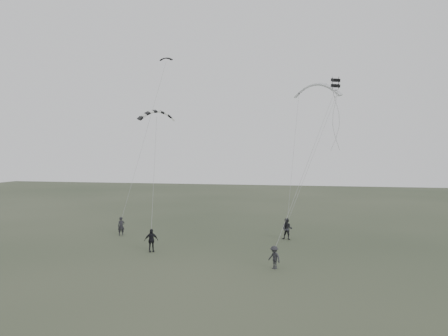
% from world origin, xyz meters
% --- Properties ---
extents(ground, '(140.00, 140.00, 0.00)m').
position_xyz_m(ground, '(0.00, 0.00, 0.00)').
color(ground, '#323D2A').
rests_on(ground, ground).
extents(flyer_left, '(0.73, 0.65, 1.69)m').
position_xyz_m(flyer_left, '(-8.35, 4.92, 0.85)').
color(flyer_left, black).
rests_on(flyer_left, ground).
extents(flyer_right, '(1.00, 0.82, 1.86)m').
position_xyz_m(flyer_right, '(6.61, 6.22, 0.93)').
color(flyer_right, black).
rests_on(flyer_right, ground).
extents(flyer_center, '(1.10, 0.90, 1.76)m').
position_xyz_m(flyer_center, '(-3.19, -0.69, 0.88)').
color(flyer_center, black).
rests_on(flyer_center, ground).
extents(flyer_far, '(1.10, 1.03, 1.49)m').
position_xyz_m(flyer_far, '(6.47, -3.59, 0.75)').
color(flyer_far, '#28282C').
rests_on(flyer_far, ground).
extents(kite_dark_small, '(1.33, 0.56, 0.54)m').
position_xyz_m(kite_dark_small, '(-5.98, 10.52, 17.15)').
color(kite_dark_small, black).
rests_on(kite_dark_small, flyer_left).
extents(kite_pale_large, '(4.75, 2.22, 2.04)m').
position_xyz_m(kite_pale_large, '(9.06, 11.63, 14.18)').
color(kite_pale_large, '#B9BCBF').
rests_on(kite_pale_large, flyer_right).
extents(kite_striped, '(3.24, 2.62, 1.39)m').
position_xyz_m(kite_striped, '(-4.47, 3.92, 11.13)').
color(kite_striped, black).
rests_on(kite_striped, flyer_center).
extents(kite_box, '(0.79, 0.87, 0.80)m').
position_xyz_m(kite_box, '(10.50, 4.10, 13.09)').
color(kite_box, black).
rests_on(kite_box, flyer_far).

